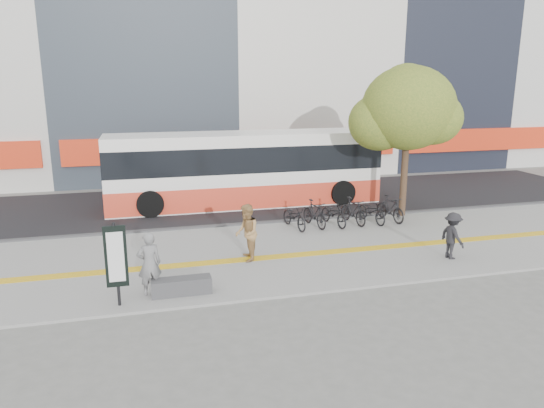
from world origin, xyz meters
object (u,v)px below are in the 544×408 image
object	(u,v)px
pedestrian_tan	(247,233)
street_tree	(406,110)
bus	(245,171)
pedestrian_dark	(452,236)
signboard	(116,258)
seated_woman	(149,264)
bench	(181,286)

from	to	relation	value
pedestrian_tan	street_tree	bearing A→B (deg)	122.82
bus	pedestrian_dark	world-z (taller)	bus
signboard	pedestrian_dark	xyz separation A→B (m)	(10.29, 0.96, -0.53)
bus	pedestrian_tan	bearing A→B (deg)	-101.27
pedestrian_dark	signboard	bearing A→B (deg)	89.46
street_tree	seated_woman	distance (m)	12.59
street_tree	seated_woman	size ratio (longest dim) A/B	3.62
pedestrian_dark	seated_woman	bearing A→B (deg)	86.85
street_tree	seated_woman	xyz separation A→B (m)	(-10.58, -5.82, -3.56)
bench	bus	size ratio (longest dim) A/B	0.13
pedestrian_tan	pedestrian_dark	world-z (taller)	pedestrian_tan
street_tree	pedestrian_dark	distance (m)	6.59
street_tree	seated_woman	world-z (taller)	street_tree
pedestrian_tan	bus	bearing A→B (deg)	174.25
bus	pedestrian_dark	bearing A→B (deg)	-61.42
pedestrian_tan	pedestrian_dark	xyz separation A→B (m)	(6.44, -1.48, -0.16)
pedestrian_tan	pedestrian_dark	size ratio (longest dim) A/B	1.20
bus	bench	bearing A→B (deg)	-111.18
street_tree	pedestrian_dark	size ratio (longest dim) A/B	4.15
pedestrian_tan	pedestrian_dark	distance (m)	6.61
bus	seated_woman	size ratio (longest dim) A/B	7.15
seated_woman	street_tree	bearing A→B (deg)	-160.76
signboard	seated_woman	size ratio (longest dim) A/B	1.26
seated_woman	pedestrian_dark	world-z (taller)	seated_woman
seated_woman	pedestrian_tan	xyz separation A→B (m)	(3.05, 1.93, 0.05)
signboard	pedestrian_dark	size ratio (longest dim) A/B	1.45
bench	seated_woman	bearing A→B (deg)	165.62
bench	bus	distance (m)	10.49
bench	pedestrian_tan	xyz separation A→B (m)	(2.25, 2.14, 0.69)
street_tree	bus	world-z (taller)	street_tree
bench	signboard	size ratio (longest dim) A/B	0.73
signboard	seated_woman	xyz separation A→B (m)	(0.80, 0.51, -0.42)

